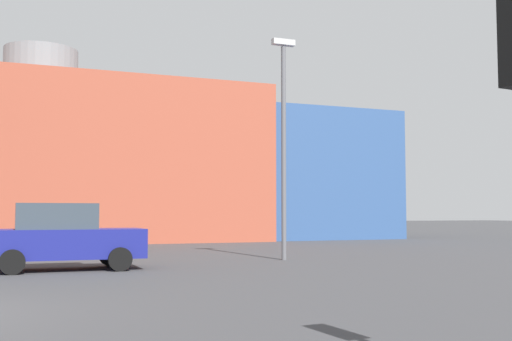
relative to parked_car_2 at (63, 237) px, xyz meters
name	(u,v)px	position (x,y,z in m)	size (l,w,h in m)	color
building_backdrop	(39,165)	(0.05, 18.57, 3.32)	(41.77, 10.29, 10.69)	#9E4733
parked_car_2	(63,237)	(0.00, 0.00, 0.00)	(4.20, 2.06, 1.82)	navy
street_lamp	(284,133)	(7.17, 1.19, 3.35)	(0.80, 0.24, 7.47)	#59595E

